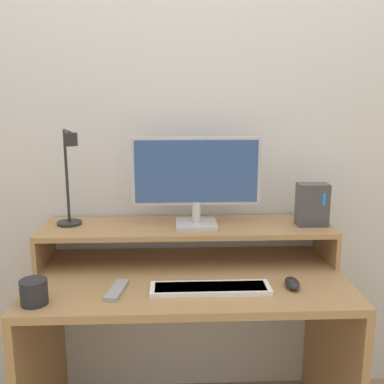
{
  "coord_description": "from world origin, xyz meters",
  "views": [
    {
      "loc": [
        -0.06,
        -1.35,
        1.44
      ],
      "look_at": [
        0.02,
        0.36,
        1.06
      ],
      "focal_mm": 42.0,
      "sensor_mm": 36.0,
      "label": 1
    }
  ],
  "objects_px": {
    "desk_lamp": "(69,178)",
    "mouse": "(292,283)",
    "router_dock": "(312,205)",
    "monitor": "(196,177)",
    "remote_control": "(117,290)",
    "mug": "(34,292)",
    "keyboard": "(210,288)"
  },
  "relations": [
    {
      "from": "desk_lamp",
      "to": "mouse",
      "type": "distance_m",
      "value": 0.97
    },
    {
      "from": "desk_lamp",
      "to": "router_dock",
      "type": "height_order",
      "value": "desk_lamp"
    },
    {
      "from": "monitor",
      "to": "remote_control",
      "type": "bearing_deg",
      "value": -135.26
    },
    {
      "from": "remote_control",
      "to": "mug",
      "type": "xyz_separation_m",
      "value": [
        -0.27,
        -0.08,
        0.04
      ]
    },
    {
      "from": "monitor",
      "to": "mouse",
      "type": "height_order",
      "value": "monitor"
    },
    {
      "from": "remote_control",
      "to": "router_dock",
      "type": "bearing_deg",
      "value": 20.44
    },
    {
      "from": "monitor",
      "to": "mouse",
      "type": "bearing_deg",
      "value": -40.37
    },
    {
      "from": "mouse",
      "to": "mug",
      "type": "relative_size",
      "value": 1.05
    },
    {
      "from": "keyboard",
      "to": "remote_control",
      "type": "bearing_deg",
      "value": 179.5
    },
    {
      "from": "router_dock",
      "to": "mug",
      "type": "xyz_separation_m",
      "value": [
        -1.07,
        -0.38,
        -0.2
      ]
    },
    {
      "from": "monitor",
      "to": "mug",
      "type": "relative_size",
      "value": 5.69
    },
    {
      "from": "desk_lamp",
      "to": "router_dock",
      "type": "xyz_separation_m",
      "value": [
        1.01,
        0.0,
        -0.12
      ]
    },
    {
      "from": "keyboard",
      "to": "mug",
      "type": "xyz_separation_m",
      "value": [
        -0.61,
        -0.08,
        0.03
      ]
    },
    {
      "from": "router_dock",
      "to": "mouse",
      "type": "height_order",
      "value": "router_dock"
    },
    {
      "from": "monitor",
      "to": "router_dock",
      "type": "relative_size",
      "value": 2.94
    },
    {
      "from": "desk_lamp",
      "to": "mug",
      "type": "xyz_separation_m",
      "value": [
        -0.06,
        -0.37,
        -0.33
      ]
    },
    {
      "from": "monitor",
      "to": "keyboard",
      "type": "height_order",
      "value": "monitor"
    },
    {
      "from": "router_dock",
      "to": "keyboard",
      "type": "relative_size",
      "value": 0.41
    },
    {
      "from": "mug",
      "to": "remote_control",
      "type": "bearing_deg",
      "value": 16.24
    },
    {
      "from": "router_dock",
      "to": "mouse",
      "type": "distance_m",
      "value": 0.4
    },
    {
      "from": "router_dock",
      "to": "remote_control",
      "type": "relative_size",
      "value": 1.07
    },
    {
      "from": "monitor",
      "to": "desk_lamp",
      "type": "height_order",
      "value": "desk_lamp"
    },
    {
      "from": "keyboard",
      "to": "mouse",
      "type": "relative_size",
      "value": 4.48
    },
    {
      "from": "keyboard",
      "to": "remote_control",
      "type": "height_order",
      "value": "keyboard"
    },
    {
      "from": "mouse",
      "to": "mug",
      "type": "xyz_separation_m",
      "value": [
        -0.92,
        -0.09,
        0.03
      ]
    },
    {
      "from": "desk_lamp",
      "to": "remote_control",
      "type": "height_order",
      "value": "desk_lamp"
    },
    {
      "from": "router_dock",
      "to": "keyboard",
      "type": "bearing_deg",
      "value": -146.68
    },
    {
      "from": "desk_lamp",
      "to": "keyboard",
      "type": "bearing_deg",
      "value": -28.0
    },
    {
      "from": "desk_lamp",
      "to": "keyboard",
      "type": "xyz_separation_m",
      "value": [
        0.56,
        -0.3,
        -0.36
      ]
    },
    {
      "from": "mouse",
      "to": "remote_control",
      "type": "distance_m",
      "value": 0.65
    },
    {
      "from": "router_dock",
      "to": "keyboard",
      "type": "distance_m",
      "value": 0.6
    },
    {
      "from": "keyboard",
      "to": "mug",
      "type": "bearing_deg",
      "value": -172.91
    }
  ]
}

